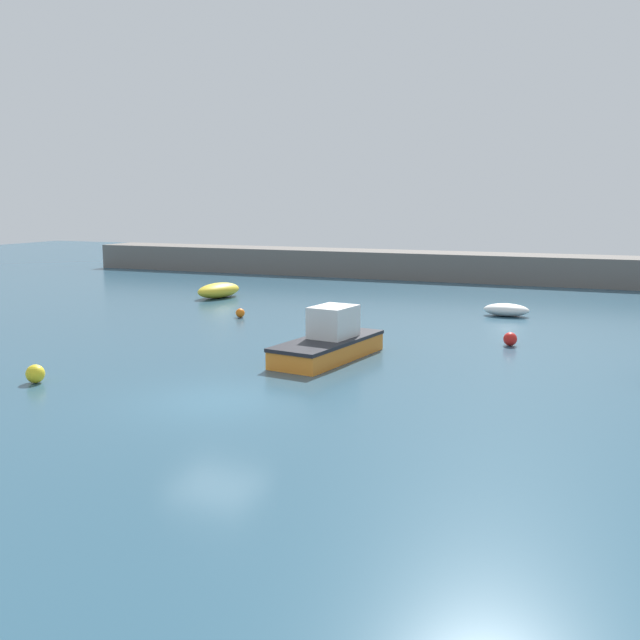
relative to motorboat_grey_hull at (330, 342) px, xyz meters
The scene contains 8 objects.
ground_plane 6.18m from the motorboat_grey_hull, 98.34° to the right, with size 120.00×120.00×0.20m, color #284C60.
harbor_breakwater 26.16m from the motorboat_grey_hull, 91.95° to the left, with size 56.65×3.72×1.83m, color #66605B.
motorboat_grey_hull is the anchor object (origin of this frame).
dinghy_near_pier 12.34m from the motorboat_grey_hull, 69.56° to the left, with size 2.08×1.12×0.59m.
rowboat_blue_near 16.54m from the motorboat_grey_hull, 133.38° to the left, with size 2.03×3.23×0.83m.
mooring_buoy_orange 9.53m from the motorboat_grey_hull, 137.19° to the left, with size 0.42×0.42×0.42m, color orange.
mooring_buoy_red 7.08m from the motorboat_grey_hull, 40.00° to the left, with size 0.50×0.50×0.50m, color red.
mooring_buoy_yellow 9.35m from the motorboat_grey_hull, 136.81° to the right, with size 0.55×0.55×0.55m, color yellow.
Camera 1 is at (9.61, -16.03, 5.31)m, focal length 40.00 mm.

